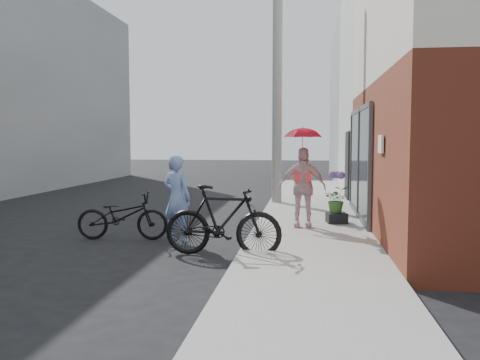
% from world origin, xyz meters
% --- Properties ---
extents(ground, '(80.00, 80.00, 0.00)m').
position_xyz_m(ground, '(0.00, 0.00, 0.00)').
color(ground, black).
rests_on(ground, ground).
extents(sidewalk, '(2.20, 24.00, 0.12)m').
position_xyz_m(sidewalk, '(2.10, 2.00, 0.06)').
color(sidewalk, gray).
rests_on(sidewalk, ground).
extents(curb, '(0.12, 24.00, 0.12)m').
position_xyz_m(curb, '(0.94, 2.00, 0.06)').
color(curb, '#9E9E99').
rests_on(curb, ground).
extents(plaster_building, '(8.00, 6.00, 7.00)m').
position_xyz_m(plaster_building, '(7.20, 9.00, 3.50)').
color(plaster_building, silver).
rests_on(plaster_building, ground).
extents(east_building_far, '(8.00, 8.00, 7.00)m').
position_xyz_m(east_building_far, '(7.20, 16.00, 3.50)').
color(east_building_far, gray).
rests_on(east_building_far, ground).
extents(utility_pole, '(0.28, 0.28, 7.00)m').
position_xyz_m(utility_pole, '(1.10, 6.00, 3.50)').
color(utility_pole, '#9E9E99').
rests_on(utility_pole, ground).
extents(officer, '(0.70, 0.60, 1.62)m').
position_xyz_m(officer, '(-0.43, 0.62, 0.81)').
color(officer, '#7896D6').
rests_on(officer, ground).
extents(bike_left, '(1.78, 0.78, 0.91)m').
position_xyz_m(bike_left, '(-1.51, 0.68, 0.45)').
color(bike_left, black).
rests_on(bike_left, ground).
extents(bike_right, '(1.95, 0.63, 1.16)m').
position_xyz_m(bike_right, '(0.60, -0.43, 0.58)').
color(bike_right, black).
rests_on(bike_right, ground).
extents(kimono_woman, '(0.95, 0.40, 1.62)m').
position_xyz_m(kimono_woman, '(1.86, 1.87, 0.93)').
color(kimono_woman, beige).
rests_on(kimono_woman, sidewalk).
extents(parasol, '(0.77, 0.77, 0.68)m').
position_xyz_m(parasol, '(1.86, 1.87, 2.08)').
color(parasol, red).
rests_on(parasol, kimono_woman).
extents(planter, '(0.47, 0.47, 0.22)m').
position_xyz_m(planter, '(2.59, 2.46, 0.23)').
color(planter, black).
rests_on(planter, sidewalk).
extents(potted_plant, '(0.52, 0.45, 0.58)m').
position_xyz_m(potted_plant, '(2.59, 2.46, 0.62)').
color(potted_plant, '#3B712D').
rests_on(potted_plant, planter).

